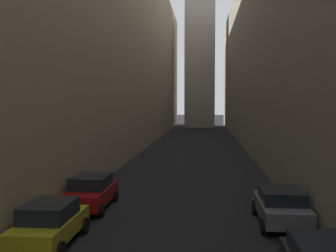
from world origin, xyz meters
name	(u,v)px	position (x,y,z in m)	size (l,w,h in m)	color
ground_plane	(194,153)	(0.00, 48.00, 0.00)	(264.00, 264.00, 0.00)	black
building_block_left	(74,40)	(-13.07, 50.00, 11.98)	(15.15, 108.00, 23.97)	gray
building_block_right	(310,46)	(11.98, 50.00, 11.02)	(12.96, 108.00, 22.05)	#756B5B
parked_car_left_third	(50,223)	(-4.40, 19.68, 0.82)	(1.95, 4.15, 1.57)	#A59919
parked_car_left_far	(90,191)	(-4.40, 25.02, 0.82)	(2.05, 4.40, 1.59)	maroon
parked_car_right_far	(281,206)	(4.40, 23.12, 0.79)	(2.06, 4.34, 1.50)	#4C4C51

